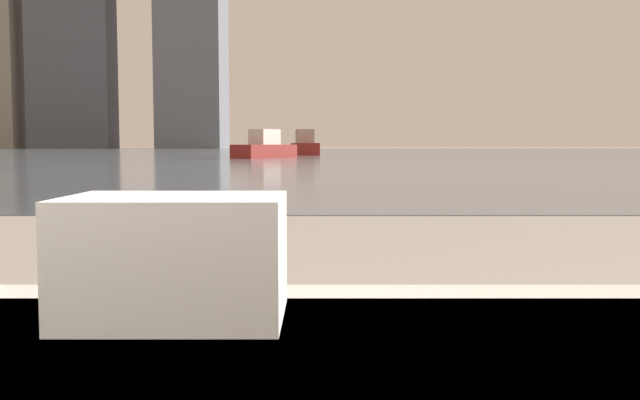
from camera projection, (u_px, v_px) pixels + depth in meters
name	position (u px, v px, depth m)	size (l,w,h in m)	color
towel_stack	(172.00, 258.00, 0.92)	(0.28, 0.20, 0.16)	white
harbor_water	(317.00, 152.00, 62.03)	(180.00, 110.00, 0.01)	slate
harbor_boat_1	(261.00, 148.00, 36.37)	(3.25, 4.01, 1.47)	maroon
harbor_boat_2	(301.00, 146.00, 46.45)	(1.98, 4.57, 1.66)	maroon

